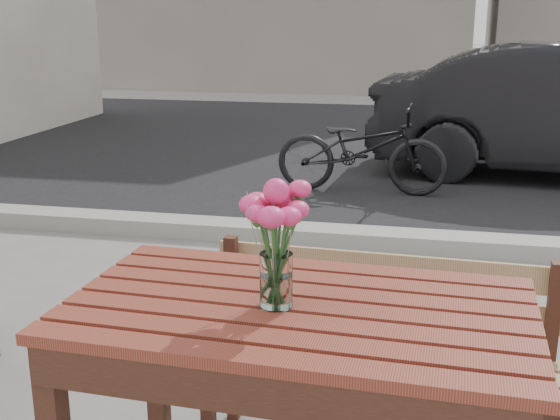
# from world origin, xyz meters

# --- Properties ---
(street) EXTENTS (30.00, 8.12, 0.12)m
(street) POSITION_xyz_m (0.00, 5.06, 0.03)
(street) COLOR black
(street) RESTS_ON ground
(main_table) EXTENTS (1.32, 0.81, 0.79)m
(main_table) POSITION_xyz_m (-0.11, 0.09, 0.66)
(main_table) COLOR maroon
(main_table) RESTS_ON ground
(main_bench) EXTENTS (1.28, 0.43, 0.78)m
(main_bench) POSITION_xyz_m (0.09, 0.63, 0.47)
(main_bench) COLOR #99774F
(main_bench) RESTS_ON ground
(main_vase) EXTENTS (0.19, 0.19, 0.36)m
(main_vase) POSITION_xyz_m (-0.17, 0.07, 1.02)
(main_vase) COLOR white
(main_vase) RESTS_ON main_table
(bicycle) EXTENTS (1.55, 0.59, 0.80)m
(bicycle) POSITION_xyz_m (-0.35, 4.55, 0.40)
(bicycle) COLOR black
(bicycle) RESTS_ON ground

